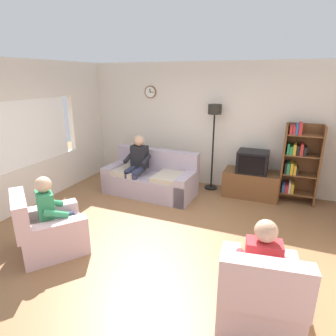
{
  "coord_description": "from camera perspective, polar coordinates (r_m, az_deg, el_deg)",
  "views": [
    {
      "loc": [
        1.55,
        -3.49,
        2.41
      ],
      "look_at": [
        -0.15,
        0.66,
        0.94
      ],
      "focal_mm": 30.31,
      "sensor_mm": 36.0,
      "label": 1
    }
  ],
  "objects": [
    {
      "name": "armchair_near_window",
      "position": [
        4.47,
        -22.68,
        -11.72
      ],
      "size": [
        1.17,
        1.19,
        0.9
      ],
      "color": "beige",
      "rests_on": "ground_plane"
    },
    {
      "name": "ground_plane",
      "position": [
        4.52,
        -1.38,
        -14.14
      ],
      "size": [
        12.0,
        12.0,
        0.0
      ],
      "primitive_type": "plane",
      "color": "#8C603D"
    },
    {
      "name": "tv",
      "position": [
        5.98,
        16.65,
        1.23
      ],
      "size": [
        0.6,
        0.49,
        0.44
      ],
      "color": "black",
      "rests_on": "tv_stand"
    },
    {
      "name": "person_in_left_armchair",
      "position": [
        4.34,
        -22.01,
        -7.88
      ],
      "size": [
        0.62,
        0.64,
        1.12
      ],
      "color": "#338C59",
      "rests_on": "ground_plane"
    },
    {
      "name": "tv_stand",
      "position": [
        6.15,
        16.27,
        -3.05
      ],
      "size": [
        1.1,
        0.56,
        0.53
      ],
      "color": "brown",
      "rests_on": "ground_plane"
    },
    {
      "name": "couch",
      "position": [
        6.04,
        -3.46,
        -2.25
      ],
      "size": [
        1.94,
        0.97,
        0.9
      ],
      "color": "#A899A8",
      "rests_on": "ground_plane"
    },
    {
      "name": "armchair_near_bookshelf",
      "position": [
        3.3,
        17.74,
        -22.86
      ],
      "size": [
        0.92,
        0.98,
        0.9
      ],
      "color": "beige",
      "rests_on": "ground_plane"
    },
    {
      "name": "person_on_couch",
      "position": [
        5.94,
        -6.23,
        1.24
      ],
      "size": [
        0.52,
        0.55,
        1.24
      ],
      "color": "black",
      "rests_on": "ground_plane"
    },
    {
      "name": "left_wall_assembly",
      "position": [
        5.74,
        -28.6,
        5.15
      ],
      "size": [
        0.12,
        5.8,
        2.7
      ],
      "color": "silver",
      "rests_on": "ground_plane"
    },
    {
      "name": "floor_lamp",
      "position": [
        6.07,
        9.25,
        8.78
      ],
      "size": [
        0.28,
        0.28,
        1.85
      ],
      "color": "black",
      "rests_on": "ground_plane"
    },
    {
      "name": "bookshelf",
      "position": [
        6.04,
        24.63,
        1.15
      ],
      "size": [
        0.68,
        0.36,
        1.58
      ],
      "color": "brown",
      "rests_on": "ground_plane"
    },
    {
      "name": "person_in_right_armchair",
      "position": [
        3.18,
        18.23,
        -17.49
      ],
      "size": [
        0.55,
        0.57,
        1.12
      ],
      "color": "red",
      "rests_on": "ground_plane"
    },
    {
      "name": "back_wall_assembly",
      "position": [
        6.43,
        8.13,
        8.44
      ],
      "size": [
        6.2,
        0.17,
        2.7
      ],
      "color": "silver",
      "rests_on": "ground_plane"
    }
  ]
}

